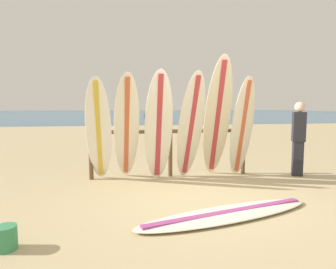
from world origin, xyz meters
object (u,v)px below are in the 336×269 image
(surfboard_leaning_center_right, at_px, (217,119))
(surfboard_lying_on_sand, at_px, (228,214))
(sand_bucket, at_px, (6,238))
(surfboard_leaning_left, at_px, (127,128))
(surfboard_leaning_center, at_px, (191,127))
(surfboard_leaning_right, at_px, (242,128))
(small_boat_offshore, at_px, (155,115))
(surfboard_leaning_center_left, at_px, (159,127))
(surfboard_rack, at_px, (170,142))
(surfboard_leaning_far_left, at_px, (99,131))
(beachgoer_standing, at_px, (299,135))

(surfboard_leaning_center_right, height_order, surfboard_lying_on_sand, surfboard_leaning_center_right)
(surfboard_leaning_center_right, bearing_deg, surfboard_lying_on_sand, -104.21)
(sand_bucket, bearing_deg, surfboard_leaning_left, 63.22)
(surfboard_leaning_center, distance_m, surfboard_leaning_right, 1.11)
(small_boat_offshore, bearing_deg, surfboard_leaning_center_left, -96.47)
(small_boat_offshore, bearing_deg, surfboard_leaning_center, -95.43)
(surfboard_rack, relative_size, surfboard_leaning_center, 1.56)
(surfboard_leaning_center_right, bearing_deg, surfboard_leaning_center, -172.40)
(surfboard_leaning_far_left, height_order, surfboard_leaning_center, surfboard_leaning_center)
(surfboard_leaning_center_left, height_order, surfboard_leaning_right, surfboard_leaning_center_left)
(surfboard_leaning_right, distance_m, beachgoer_standing, 1.26)
(surfboard_leaning_left, height_order, surfboard_leaning_center, surfboard_leaning_center)
(surfboard_leaning_right, height_order, surfboard_lying_on_sand, surfboard_leaning_right)
(surfboard_rack, bearing_deg, surfboard_lying_on_sand, -80.41)
(surfboard_leaning_right, bearing_deg, surfboard_leaning_left, 178.34)
(surfboard_leaning_center_left, distance_m, surfboard_leaning_right, 1.75)
(surfboard_leaning_center_left, bearing_deg, surfboard_leaning_left, 169.75)
(surfboard_leaning_far_left, distance_m, surfboard_leaning_right, 2.90)
(surfboard_leaning_center_right, height_order, surfboard_leaning_right, surfboard_leaning_center_right)
(surfboard_leaning_far_left, relative_size, beachgoer_standing, 1.28)
(surfboard_leaning_right, bearing_deg, sand_bucket, -145.50)
(surfboard_rack, bearing_deg, surfboard_leaning_left, -163.57)
(surfboard_leaning_left, bearing_deg, surfboard_lying_on_sand, -57.78)
(small_boat_offshore, xyz_separation_m, sand_bucket, (-5.89, -37.37, -0.13))
(surfboard_leaning_right, bearing_deg, small_boat_offshore, 86.37)
(surfboard_leaning_far_left, bearing_deg, surfboard_rack, 13.13)
(surfboard_leaning_right, relative_size, beachgoer_standing, 1.32)
(surfboard_leaning_far_left, height_order, surfboard_lying_on_sand, surfboard_leaning_far_left)
(surfboard_rack, bearing_deg, surfboard_leaning_right, -13.18)
(surfboard_leaning_far_left, distance_m, surfboard_leaning_center_left, 1.15)
(surfboard_leaning_far_left, bearing_deg, beachgoer_standing, -0.80)
(surfboard_leaning_far_left, bearing_deg, surfboard_lying_on_sand, -47.58)
(surfboard_leaning_center, relative_size, sand_bucket, 8.51)
(surfboard_leaning_left, distance_m, small_boat_offshore, 35.09)
(surfboard_leaning_center_right, xyz_separation_m, sand_bucket, (-3.14, -2.55, -1.10))
(surfboard_leaning_center, bearing_deg, surfboard_rack, 131.25)
(surfboard_leaning_left, bearing_deg, small_boat_offshore, 82.50)
(surfboard_leaning_far_left, relative_size, surfboard_lying_on_sand, 0.73)
(surfboard_leaning_right, distance_m, small_boat_offshore, 34.93)
(surfboard_rack, xyz_separation_m, surfboard_leaning_center_left, (-0.30, -0.38, 0.36))
(surfboard_leaning_far_left, xyz_separation_m, sand_bucket, (-0.78, -2.53, -0.89))
(surfboard_rack, distance_m, surfboard_leaning_left, 1.01)
(beachgoer_standing, bearing_deg, surfboard_leaning_left, 178.02)
(surfboard_rack, bearing_deg, sand_bucket, -127.85)
(surfboard_leaning_far_left, distance_m, surfboard_leaning_center_right, 2.37)
(surfboard_leaning_far_left, distance_m, surfboard_lying_on_sand, 2.91)
(surfboard_leaning_center, height_order, small_boat_offshore, surfboard_leaning_center)
(surfboard_leaning_center_right, height_order, beachgoer_standing, surfboard_leaning_center_right)
(surfboard_leaning_center, relative_size, small_boat_offshore, 0.70)
(surfboard_rack, distance_m, surfboard_lying_on_sand, 2.49)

